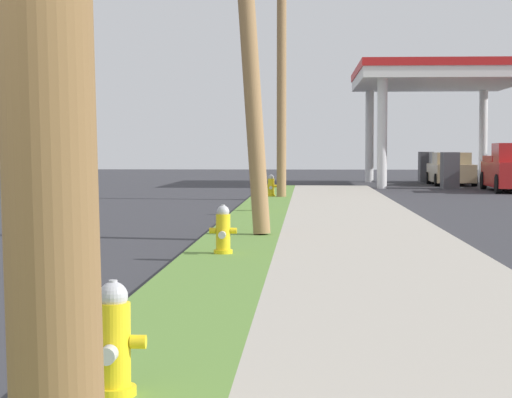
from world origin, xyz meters
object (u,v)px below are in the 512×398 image
object	(u,v)px
fire_hydrant_nearest	(113,345)
car_tan_by_near_pump	(451,170)
fire_hydrant_third	(259,198)
fire_hydrant_fourth	(271,187)
car_white_by_far_pump	(445,169)
fire_hydrant_second	(223,232)
utility_pole_background	(282,49)

from	to	relation	value
fire_hydrant_nearest	car_tan_by_near_pump	xyz separation A→B (m)	(8.21, 39.99, 0.28)
fire_hydrant_third	fire_hydrant_fourth	world-z (taller)	same
fire_hydrant_third	car_white_by_far_pump	distance (m)	26.37
fire_hydrant_nearest	car_white_by_far_pump	world-z (taller)	car_white_by_far_pump
fire_hydrant_nearest	fire_hydrant_second	world-z (taller)	same
utility_pole_background	car_tan_by_near_pump	xyz separation A→B (m)	(7.81, 14.07, -4.37)
fire_hydrant_second	fire_hydrant_fourth	xyz separation A→B (m)	(0.06, 17.84, 0.00)
fire_hydrant_second	fire_hydrant_nearest	bearing A→B (deg)	-89.78
utility_pole_background	car_white_by_far_pump	size ratio (longest dim) A/B	2.12
fire_hydrant_second	utility_pole_background	bearing A→B (deg)	88.62
fire_hydrant_third	car_tan_by_near_pump	bearing A→B (deg)	69.13
fire_hydrant_second	car_tan_by_near_pump	bearing A→B (deg)	75.42
car_white_by_far_pump	fire_hydrant_fourth	bearing A→B (deg)	-115.86
fire_hydrant_fourth	utility_pole_background	size ratio (longest dim) A/B	0.08
fire_hydrant_nearest	fire_hydrant_third	bearing A→B (deg)	89.96
fire_hydrant_nearest	fire_hydrant_second	size ratio (longest dim) A/B	1.00
car_tan_by_near_pump	car_white_by_far_pump	bearing A→B (deg)	86.34
fire_hydrant_fourth	car_white_by_far_pump	distance (m)	19.26
fire_hydrant_nearest	utility_pole_background	bearing A→B (deg)	89.14
fire_hydrant_nearest	utility_pole_background	size ratio (longest dim) A/B	0.08
car_white_by_far_pump	car_tan_by_near_pump	bearing A→B (deg)	-93.66
fire_hydrant_fourth	car_tan_by_near_pump	distance (m)	16.07
fire_hydrant_nearest	utility_pole_background	distance (m)	26.33
fire_hydrant_second	fire_hydrant_third	world-z (taller)	same
fire_hydrant_third	fire_hydrant_fourth	distance (m)	7.66
fire_hydrant_third	fire_hydrant_second	bearing A→B (deg)	-90.25
car_white_by_far_pump	fire_hydrant_third	bearing A→B (deg)	-108.62
fire_hydrant_second	fire_hydrant_fourth	world-z (taller)	same
fire_hydrant_third	utility_pole_background	xyz separation A→B (m)	(0.38, 7.42, 4.65)
fire_hydrant_third	car_tan_by_near_pump	xyz separation A→B (m)	(8.19, 21.49, 0.28)
fire_hydrant_nearest	car_tan_by_near_pump	world-z (taller)	car_tan_by_near_pump
fire_hydrant_fourth	car_white_by_far_pump	world-z (taller)	car_white_by_far_pump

